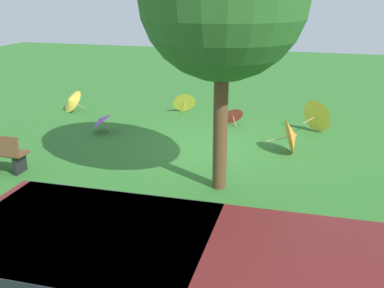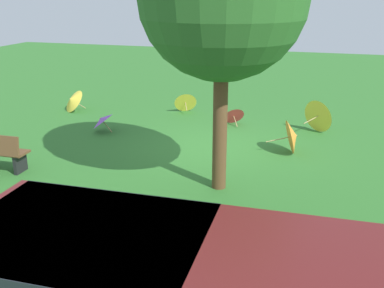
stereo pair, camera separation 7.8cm
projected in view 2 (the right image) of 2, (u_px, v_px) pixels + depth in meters
ground at (215, 149)px, 11.62m from camera, size 40.00×40.00×0.00m
parasol_orange_0 at (293, 136)px, 11.20m from camera, size 0.94×0.92×0.87m
parasol_yellow_0 at (320, 115)px, 12.90m from camera, size 0.97×0.98×0.96m
parasol_yellow_1 at (72, 100)px, 15.07m from camera, size 1.05×1.02×0.77m
parasol_yellow_2 at (185, 102)px, 14.99m from camera, size 0.85×0.73×0.71m
parasol_purple_0 at (102, 120)px, 12.85m from camera, size 0.71×0.76×0.63m
parasol_red_0 at (233, 115)px, 13.65m from camera, size 0.78×0.72×0.58m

